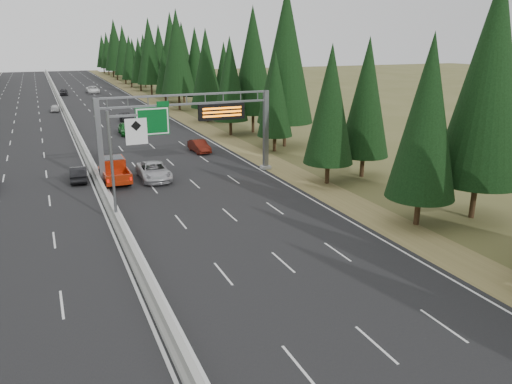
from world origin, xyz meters
TOP-DOWN VIEW (x-y plane):
  - road at (0.00, 80.00)m, footprint 32.00×260.00m
  - shoulder_right at (17.80, 80.00)m, footprint 3.60×260.00m
  - median_barrier at (0.00, 80.00)m, footprint 0.70×260.00m
  - sign_gantry at (8.92, 34.88)m, footprint 16.75×0.98m
  - hov_sign_pole at (0.58, 24.97)m, footprint 2.80×0.50m
  - tree_row_right at (21.88, 68.22)m, footprint 11.15×244.54m
  - silver_minivan at (4.98, 35.46)m, footprint 2.78×5.81m
  - red_pickup at (1.50, 36.70)m, footprint 2.25×6.29m
  - car_ahead_green at (6.50, 59.54)m, footprint 2.13×4.91m
  - car_ahead_dkred at (12.33, 45.00)m, footprint 1.73×4.34m
  - car_ahead_dkgrey at (8.33, 69.45)m, footprint 2.19×4.68m
  - car_ahead_white at (8.19, 117.27)m, footprint 2.77×5.95m
  - car_ahead_far at (1.50, 115.39)m, footprint 1.97×4.47m
  - car_onc_near at (-1.50, 37.74)m, footprint 1.79×4.25m
  - car_onc_white at (-1.50, 87.38)m, footprint 1.87×3.89m

SIDE VIEW (x-z plane):
  - shoulder_right at x=17.80m, z-range 0.00..0.06m
  - road at x=0.00m, z-range 0.00..0.08m
  - median_barrier at x=0.00m, z-range -0.01..0.84m
  - car_onc_white at x=-1.50m, z-range 0.08..1.36m
  - car_ahead_dkgrey at x=8.33m, z-range 0.08..1.40m
  - car_onc_near at x=-1.50m, z-range 0.08..1.44m
  - car_ahead_dkred at x=12.33m, z-range 0.08..1.49m
  - car_ahead_far at x=1.50m, z-range 0.08..1.58m
  - silver_minivan at x=4.98m, z-range 0.08..1.68m
  - car_ahead_green at x=6.50m, z-range 0.08..1.73m
  - car_ahead_white at x=8.19m, z-range 0.08..1.73m
  - red_pickup at x=1.50m, z-range 0.19..2.24m
  - hov_sign_pole at x=0.58m, z-range 0.72..8.72m
  - sign_gantry at x=8.92m, z-range 1.37..9.17m
  - tree_row_right at x=21.88m, z-range -0.25..18.60m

